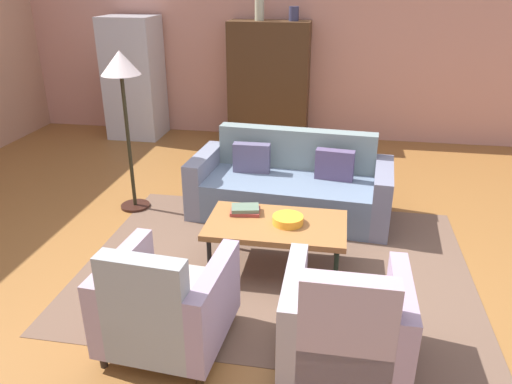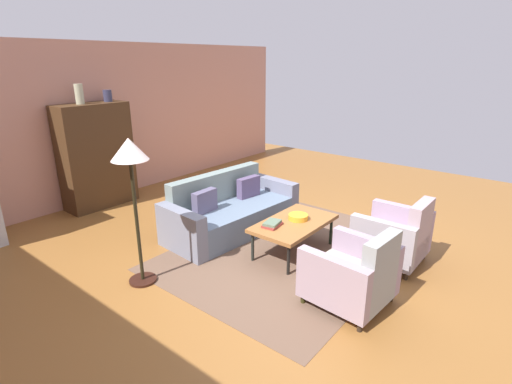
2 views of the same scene
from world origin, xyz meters
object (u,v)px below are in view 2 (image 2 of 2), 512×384
cabinet (96,156)px  fruit_bowl (298,217)px  book_stack (272,224)px  vase_tall (79,94)px  couch (229,212)px  floor_lamp (131,163)px  armchair_left (355,276)px  coffee_table (294,224)px  armchair_right (396,237)px  vase_round (108,96)px

cabinet → fruit_bowl: bearing=-79.0°
book_stack → vase_tall: (-0.47, 3.57, 1.48)m
cabinet → vase_tall: bearing=-178.2°
couch → floor_lamp: 2.10m
cabinet → armchair_left: bearing=-89.8°
coffee_table → fruit_bowl: size_ratio=4.52×
cabinet → floor_lamp: (-1.11, -2.74, 0.54)m
armchair_right → fruit_bowl: size_ratio=3.32×
couch → vase_tall: bearing=-68.6°
armchair_left → fruit_bowl: armchair_left is taller
fruit_bowl → vase_tall: size_ratio=0.83×
coffee_table → armchair_left: armchair_left is taller
couch → fruit_bowl: size_ratio=8.14×
book_stack → vase_tall: 3.90m
armchair_left → floor_lamp: size_ratio=0.51×
fruit_bowl → book_stack: 0.42m
coffee_table → floor_lamp: (-1.73, 0.98, 1.03)m
armchair_right → book_stack: (-0.90, 1.31, 0.14)m
armchair_right → vase_round: bearing=100.2°
floor_lamp → vase_tall: bearing=70.7°
armchair_left → book_stack: armchair_left is taller
coffee_table → book_stack: 0.34m
armchair_left → book_stack: size_ratio=3.15×
couch → armchair_right: armchair_right is taller
book_stack → floor_lamp: floor_lamp is taller
book_stack → floor_lamp: (-1.43, 0.84, 0.96)m
book_stack → vase_tall: size_ratio=0.87×
coffee_table → armchair_right: size_ratio=1.36×
armchair_right → cabinet: cabinet is taller
armchair_right → cabinet: bearing=104.2°
armchair_left → book_stack: (0.31, 1.31, 0.14)m
armchair_left → armchair_right: (1.20, -0.00, 0.00)m
vase_round → vase_tall: bearing=180.0°
armchair_right → cabinet: (-1.22, 4.88, 0.56)m
cabinet → vase_round: vase_round is taller
coffee_table → fruit_bowl: 0.12m
coffee_table → vase_tall: 4.10m
book_stack → cabinet: 3.62m
fruit_bowl → vase_round: 3.99m
floor_lamp → cabinet: bearing=67.9°
coffee_table → fruit_bowl: (0.10, 0.00, 0.07)m
coffee_table → vase_round: 4.01m
armchair_right → book_stack: size_ratio=3.15×
fruit_bowl → floor_lamp: bearing=151.8°
coffee_table → book_stack: size_ratio=4.30×
coffee_table → cabinet: size_ratio=0.67×
armchair_left → fruit_bowl: (0.70, 1.17, 0.14)m
armchair_right → book_stack: bearing=124.6°
armchair_left → armchair_right: same height
couch → armchair_left: (-0.61, -2.35, 0.06)m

